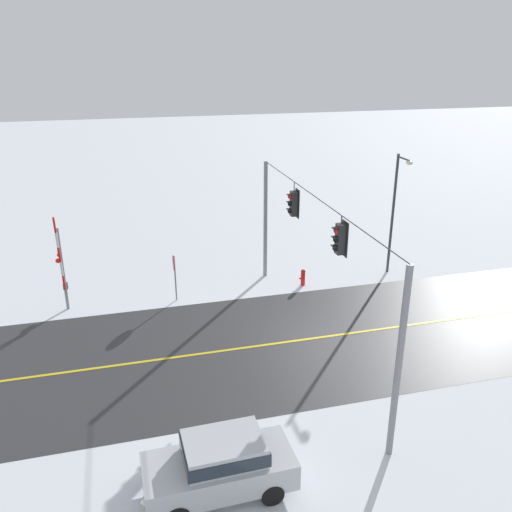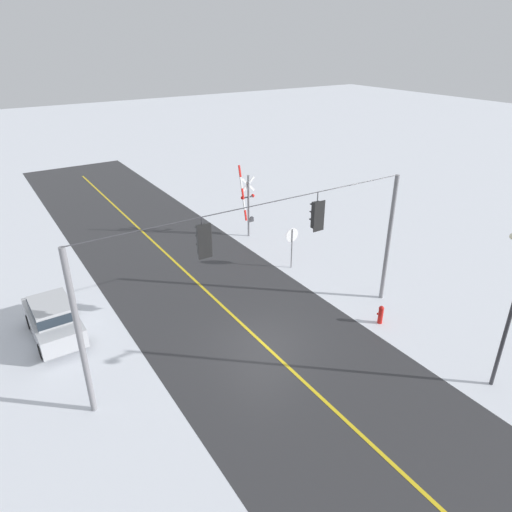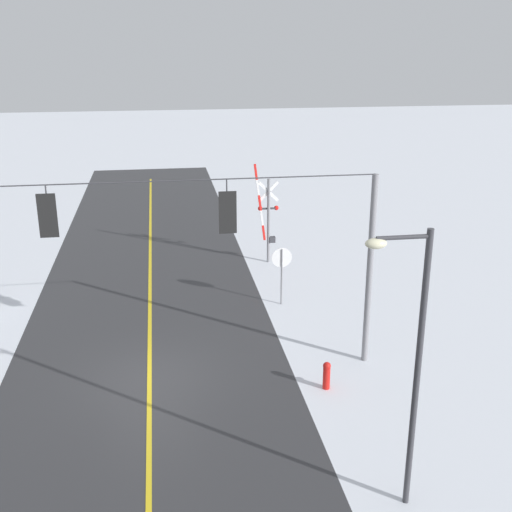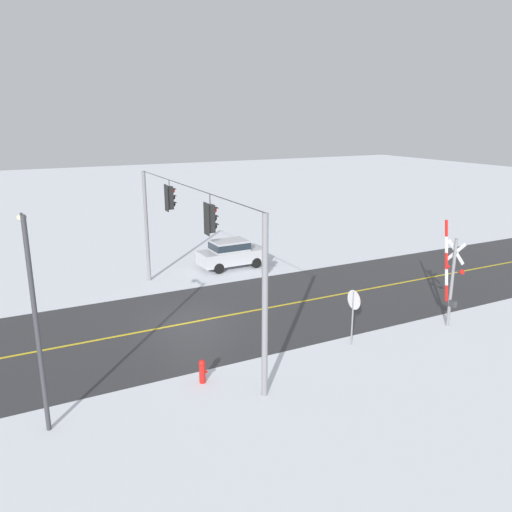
{
  "view_description": "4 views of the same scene",
  "coord_description": "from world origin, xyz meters",
  "views": [
    {
      "loc": [
        18.41,
        -7.17,
        11.48
      ],
      "look_at": [
        -1.87,
        -1.85,
        3.26
      ],
      "focal_mm": 37.27,
      "sensor_mm": 36.0,
      "label": 1
    },
    {
      "loc": [
        8.77,
        13.19,
        11.75
      ],
      "look_at": [
        -1.8,
        -3.34,
        2.27
      ],
      "focal_mm": 32.34,
      "sensor_mm": 36.0,
      "label": 2
    },
    {
      "loc": [
        -0.59,
        17.82,
        9.99
      ],
      "look_at": [
        -3.82,
        -2.75,
        2.86
      ],
      "focal_mm": 44.35,
      "sensor_mm": 36.0,
      "label": 3
    },
    {
      "loc": [
        -20.4,
        7.2,
        9.0
      ],
      "look_at": [
        -1.43,
        -2.54,
        3.16
      ],
      "focal_mm": 35.59,
      "sensor_mm": 36.0,
      "label": 4
    }
  ],
  "objects": [
    {
      "name": "ground_plane",
      "position": [
        0.0,
        0.0,
        0.0
      ],
      "size": [
        160.0,
        160.0,
        0.0
      ],
      "primitive_type": "plane",
      "color": "silver"
    },
    {
      "name": "road_asphalt",
      "position": [
        0.0,
        6.0,
        0.0
      ],
      "size": [
        9.0,
        80.0,
        0.01
      ],
      "primitive_type": "cube",
      "color": "#303033",
      "rests_on": "ground"
    },
    {
      "name": "lane_centre_line",
      "position": [
        0.0,
        6.0,
        0.01
      ],
      "size": [
        0.14,
        72.0,
        0.01
      ],
      "primitive_type": "cube",
      "color": "gold",
      "rests_on": "ground"
    },
    {
      "name": "signal_span",
      "position": [
        -0.0,
        -0.01,
        4.04
      ],
      "size": [
        14.2,
        0.47,
        6.22
      ],
      "color": "gray",
      "rests_on": "ground"
    },
    {
      "name": "stop_sign",
      "position": [
        -5.19,
        -5.02,
        1.71
      ],
      "size": [
        0.8,
        0.09,
        2.35
      ],
      "color": "gray",
      "rests_on": "ground"
    },
    {
      "name": "railroad_crossing",
      "position": [
        -5.5,
        -10.09,
        2.29
      ],
      "size": [
        1.19,
        0.31,
        4.71
      ],
      "color": "gray",
      "rests_on": "ground"
    },
    {
      "name": "parked_car_silver",
      "position": [
        7.18,
        -5.22,
        0.95
      ],
      "size": [
        1.9,
        4.23,
        1.74
      ],
      "color": "#B7BABF",
      "rests_on": "ground"
    },
    {
      "name": "streetlamp_near",
      "position": [
        -5.59,
        6.66,
        3.92
      ],
      "size": [
        1.39,
        0.28,
        6.5
      ],
      "color": "#38383D",
      "rests_on": "ground"
    },
    {
      "name": "fire_hydrant",
      "position": [
        -5.29,
        1.55,
        0.47
      ],
      "size": [
        0.24,
        0.31,
        0.88
      ],
      "color": "red",
      "rests_on": "ground"
    }
  ]
}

